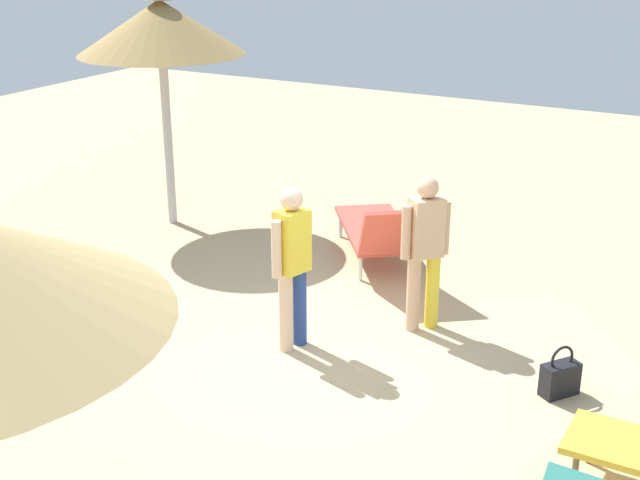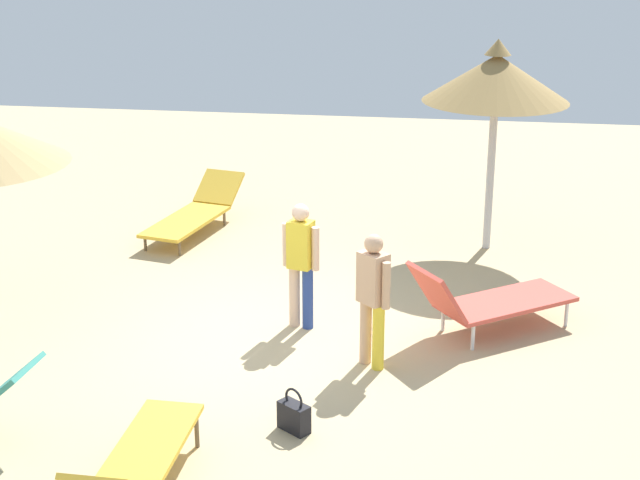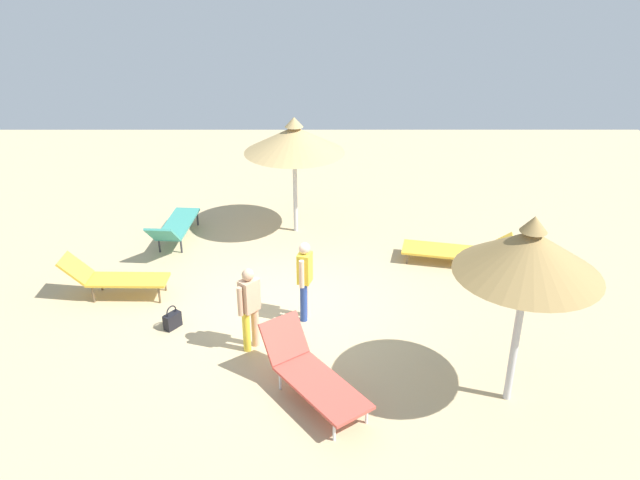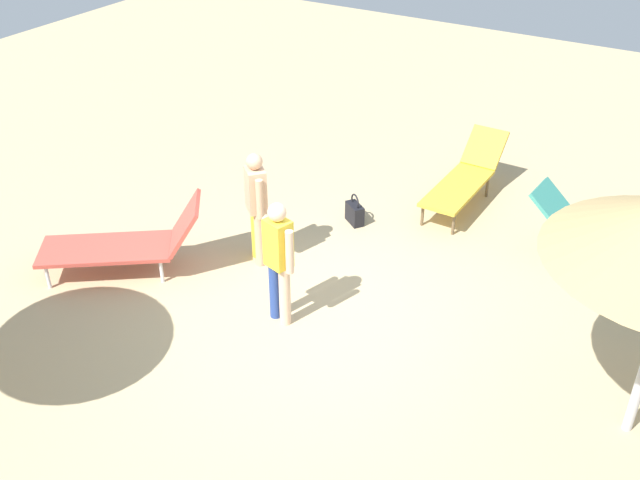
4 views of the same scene
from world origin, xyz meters
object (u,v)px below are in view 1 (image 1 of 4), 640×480
(handbag, at_px, (560,378))
(lounge_chair_front, at_px, (380,230))
(person_standing_near_left, at_px, (425,245))
(parasol_umbrella_far_left, at_px, (161,28))
(person_standing_far_right, at_px, (292,260))

(handbag, bearing_deg, lounge_chair_front, 143.40)
(lounge_chair_front, distance_m, handbag, 3.10)
(lounge_chair_front, height_order, person_standing_near_left, person_standing_near_left)
(parasol_umbrella_far_left, bearing_deg, person_standing_far_right, -35.63)
(lounge_chair_front, distance_m, person_standing_far_right, 2.21)
(parasol_umbrella_far_left, distance_m, person_standing_near_left, 4.49)
(parasol_umbrella_far_left, relative_size, person_standing_far_right, 1.97)
(person_standing_near_left, height_order, person_standing_far_right, person_standing_far_right)
(parasol_umbrella_far_left, distance_m, lounge_chair_front, 3.61)
(person_standing_near_left, relative_size, person_standing_far_right, 0.99)
(handbag, bearing_deg, person_standing_far_right, -172.36)
(lounge_chair_front, relative_size, person_standing_near_left, 1.35)
(parasol_umbrella_far_left, relative_size, person_standing_near_left, 1.99)
(parasol_umbrella_far_left, bearing_deg, person_standing_near_left, -18.05)
(person_standing_far_right, distance_m, handbag, 2.48)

